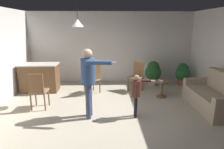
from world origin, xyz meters
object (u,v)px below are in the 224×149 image
(kitchen_counter, at_px, (40,77))
(dining_chair_centre_back, at_px, (38,90))
(person_child, at_px, (137,91))
(dining_chair_near_wall, at_px, (93,77))
(couch_floral, at_px, (214,97))
(potted_plant_by_wall, at_px, (153,72))
(potted_plant_corner, at_px, (183,73))
(dining_chair_by_counter, at_px, (137,75))
(side_table_by_couch, at_px, (162,87))
(person_adult, at_px, (89,76))
(spare_remote_on_table, at_px, (161,81))

(kitchen_counter, xyz_separation_m, dining_chair_centre_back, (0.45, -1.50, 0.07))
(person_child, height_order, dining_chair_near_wall, person_child)
(couch_floral, relative_size, potted_plant_by_wall, 1.97)
(kitchen_counter, distance_m, person_child, 3.61)
(kitchen_counter, distance_m, dining_chair_near_wall, 1.86)
(dining_chair_centre_back, height_order, potted_plant_corner, dining_chair_centre_back)
(dining_chair_near_wall, bearing_deg, dining_chair_by_counter, -31.11)
(couch_floral, height_order, side_table_by_couch, couch_floral)
(couch_floral, height_order, dining_chair_near_wall, same)
(kitchen_counter, bearing_deg, potted_plant_by_wall, 7.95)
(person_adult, xyz_separation_m, dining_chair_near_wall, (-0.00, 1.71, -0.50))
(dining_chair_by_counter, bearing_deg, potted_plant_by_wall, -97.90)
(couch_floral, bearing_deg, dining_chair_centre_back, 87.88)
(couch_floral, height_order, kitchen_counter, couch_floral)
(person_child, bearing_deg, kitchen_counter, -119.05)
(kitchen_counter, xyz_separation_m, dining_chair_near_wall, (1.83, -0.31, 0.07))
(side_table_by_couch, height_order, spare_remote_on_table, spare_remote_on_table)
(potted_plant_corner, bearing_deg, side_table_by_couch, -131.94)
(person_adult, relative_size, potted_plant_by_wall, 1.84)
(couch_floral, xyz_separation_m, person_child, (-2.14, -0.40, 0.33))
(dining_chair_near_wall, xyz_separation_m, potted_plant_by_wall, (2.17, 0.87, -0.04))
(person_child, height_order, dining_chair_centre_back, person_child)
(side_table_by_couch, height_order, potted_plant_by_wall, potted_plant_by_wall)
(kitchen_counter, xyz_separation_m, potted_plant_corner, (5.11, 0.55, -0.02))
(couch_floral, distance_m, person_child, 2.20)
(couch_floral, relative_size, dining_chair_by_counter, 1.80)
(couch_floral, xyz_separation_m, kitchen_counter, (-5.11, 1.65, 0.15))
(couch_floral, relative_size, kitchen_counter, 1.43)
(person_adult, distance_m, dining_chair_near_wall, 1.78)
(person_child, bearing_deg, dining_chair_by_counter, 176.28)
(person_child, distance_m, dining_chair_centre_back, 2.58)
(dining_chair_by_counter, bearing_deg, dining_chair_centre_back, 68.08)
(person_adult, bearing_deg, couch_floral, 102.99)
(person_adult, bearing_deg, potted_plant_corner, 134.56)
(spare_remote_on_table, bearing_deg, person_adult, -148.57)
(dining_chair_by_counter, relative_size, dining_chair_centre_back, 1.00)
(person_child, height_order, potted_plant_corner, person_child)
(kitchen_counter, distance_m, person_adult, 2.79)
(dining_chair_near_wall, xyz_separation_m, dining_chair_centre_back, (-1.38, -1.19, 0.00))
(kitchen_counter, xyz_separation_m, spare_remote_on_table, (3.94, -0.73, 0.06))
(kitchen_counter, distance_m, potted_plant_by_wall, 4.04)
(couch_floral, xyz_separation_m, potted_plant_corner, (0.00, 2.19, 0.13))
(kitchen_counter, relative_size, potted_plant_corner, 1.52)
(side_table_by_couch, relative_size, person_child, 0.49)
(dining_chair_near_wall, height_order, potted_plant_by_wall, dining_chair_near_wall)
(potted_plant_corner, bearing_deg, dining_chair_near_wall, -165.40)
(kitchen_counter, height_order, dining_chair_centre_back, dining_chair_centre_back)
(side_table_by_couch, bearing_deg, dining_chair_by_counter, 136.27)
(kitchen_counter, xyz_separation_m, side_table_by_couch, (3.98, -0.72, -0.15))
(person_adult, relative_size, person_child, 1.57)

